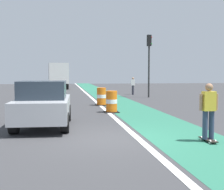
{
  "coord_description": "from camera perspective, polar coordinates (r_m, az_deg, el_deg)",
  "views": [
    {
      "loc": [
        -1.31,
        -9.11,
        1.97
      ],
      "look_at": [
        0.62,
        3.1,
        1.1
      ],
      "focal_mm": 49.25,
      "sensor_mm": 36.0,
      "label": 1
    }
  ],
  "objects": [
    {
      "name": "ground_plane",
      "position": [
        9.41,
        -0.78,
        -8.06
      ],
      "size": [
        100.0,
        100.0,
        0.0
      ],
      "primitive_type": "plane",
      "color": "#38383A"
    },
    {
      "name": "bike_lane_strip",
      "position": [
        21.52,
        1.01,
        -1.22
      ],
      "size": [
        2.5,
        80.0,
        0.01
      ],
      "primitive_type": "cube",
      "color": "#286B51",
      "rests_on": "ground"
    },
    {
      "name": "lane_divider_stripe",
      "position": [
        21.31,
        -2.97,
        -1.27
      ],
      "size": [
        0.2,
        80.0,
        0.01
      ],
      "primitive_type": "cube",
      "color": "silver",
      "rests_on": "ground"
    },
    {
      "name": "skateboarder_on_lane",
      "position": [
        9.24,
        17.49,
        -2.74
      ],
      "size": [
        0.57,
        0.81,
        1.69
      ],
      "color": "black",
      "rests_on": "ground"
    },
    {
      "name": "parked_sedan_nearest",
      "position": [
        11.54,
        -12.62,
        -1.73
      ],
      "size": [
        2.06,
        4.18,
        1.7
      ],
      "color": "#9EA0A5",
      "rests_on": "ground"
    },
    {
      "name": "traffic_barrel_front",
      "position": [
        15.51,
        -0.09,
        -1.3
      ],
      "size": [
        0.73,
        0.73,
        1.09
      ],
      "color": "orange",
      "rests_on": "ground"
    },
    {
      "name": "traffic_barrel_mid",
      "position": [
        18.97,
        -1.98,
        -0.33
      ],
      "size": [
        0.73,
        0.73,
        1.09
      ],
      "color": "orange",
      "rests_on": "ground"
    },
    {
      "name": "delivery_truck_down_block",
      "position": [
        40.46,
        -10.04,
        3.79
      ],
      "size": [
        2.78,
        7.73,
        3.23
      ],
      "color": "silver",
      "rests_on": "ground"
    },
    {
      "name": "traffic_light_corner",
      "position": [
        25.43,
        6.9,
        7.45
      ],
      "size": [
        0.41,
        0.32,
        5.1
      ],
      "color": "#2D2D2D",
      "rests_on": "ground"
    },
    {
      "name": "pedestrian_crossing",
      "position": [
        28.5,
        3.91,
        1.79
      ],
      "size": [
        0.34,
        0.2,
        1.61
      ],
      "color": "#33333D",
      "rests_on": "ground"
    }
  ]
}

